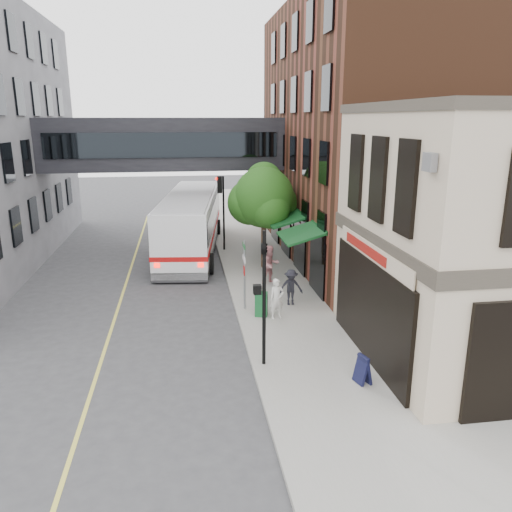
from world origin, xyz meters
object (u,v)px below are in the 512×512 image
object	(u,v)px
pedestrian_c	(291,287)
newspaper_box	(261,304)
bus	(191,220)
pedestrian_b	(271,265)
pedestrian_a	(277,299)
sandwich_board	(363,369)

from	to	relation	value
pedestrian_c	newspaper_box	size ratio (longest dim) A/B	1.62
bus	pedestrian_b	distance (m)	8.17
pedestrian_b	pedestrian_c	xyz separation A→B (m)	(0.35, -3.02, -0.15)
pedestrian_a	pedestrian_c	bearing A→B (deg)	45.52
bus	pedestrian_c	xyz separation A→B (m)	(4.00, -10.28, -1.01)
pedestrian_c	newspaper_box	distance (m)	1.82
pedestrian_b	pedestrian_a	bearing A→B (deg)	-117.19
bus	pedestrian_a	xyz separation A→B (m)	(3.12, -11.68, -0.98)
bus	pedestrian_c	size ratio (longest dim) A/B	8.34
newspaper_box	pedestrian_a	bearing A→B (deg)	-16.89
sandwich_board	pedestrian_c	bearing A→B (deg)	80.25
pedestrian_b	pedestrian_c	world-z (taller)	pedestrian_b
bus	pedestrian_a	distance (m)	12.13
bus	sandwich_board	size ratio (longest dim) A/B	14.67
pedestrian_a	pedestrian_c	size ratio (longest dim) A/B	1.04
sandwich_board	pedestrian_b	bearing A→B (deg)	80.39
pedestrian_b	pedestrian_c	bearing A→B (deg)	-103.69
pedestrian_b	newspaper_box	bearing A→B (deg)	-125.56
bus	newspaper_box	bearing A→B (deg)	-77.32
pedestrian_b	sandwich_board	distance (m)	9.93
newspaper_box	bus	bearing A→B (deg)	118.08
pedestrian_b	sandwich_board	size ratio (longest dim) A/B	2.09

